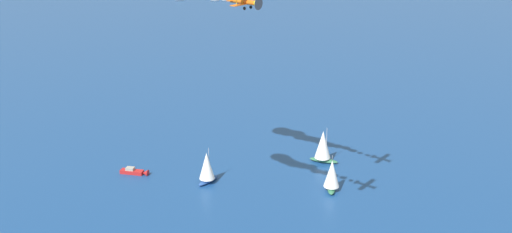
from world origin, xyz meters
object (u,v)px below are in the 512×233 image
sailboat_far_port (207,167)px  sailboat_outer_ring_c (323,146)px  biplane_wingman (245,1)px  motorboat_ahead (136,172)px  sailboat_offshore (332,175)px

sailboat_far_port → sailboat_outer_ring_c: sailboat_outer_ring_c is taller
sailboat_far_port → biplane_wingman: size_ratio=1.45×
motorboat_ahead → biplane_wingman: biplane_wingman is taller
biplane_wingman → sailboat_far_port: bearing=-143.4°
sailboat_outer_ring_c → biplane_wingman: (69.21, 4.60, 55.33)m
sailboat_offshore → motorboat_ahead: (12.10, -57.24, -4.08)m
sailboat_far_port → biplane_wingman: 76.40m
biplane_wingman → motorboat_ahead: bearing=-125.9°
sailboat_offshore → sailboat_outer_ring_c: size_ratio=0.89×
sailboat_offshore → sailboat_outer_ring_c: 19.99m
sailboat_outer_ring_c → biplane_wingman: 88.73m
sailboat_far_port → sailboat_outer_ring_c: size_ratio=0.91×
sailboat_offshore → biplane_wingman: bearing=-4.0°
sailboat_far_port → sailboat_offshore: (-9.09, 34.68, -0.07)m
sailboat_offshore → biplane_wingman: (50.99, -3.60, 55.88)m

